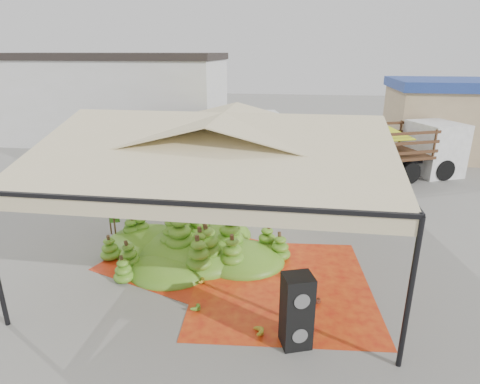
# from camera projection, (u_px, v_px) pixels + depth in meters

# --- Properties ---
(ground) EXTENTS (90.00, 90.00, 0.00)m
(ground) POSITION_uv_depth(u_px,v_px,m) (226.00, 250.00, 11.74)
(ground) COLOR slate
(ground) RESTS_ON ground
(canopy_tent) EXTENTS (8.10, 8.10, 4.00)m
(canopy_tent) POSITION_uv_depth(u_px,v_px,m) (224.00, 139.00, 10.64)
(canopy_tent) COLOR black
(canopy_tent) RESTS_ON ground
(building_white) EXTENTS (14.30, 6.30, 5.40)m
(building_white) POSITION_uv_depth(u_px,v_px,m) (110.00, 98.00, 25.28)
(building_white) COLOR silver
(building_white) RESTS_ON ground
(building_tan) EXTENTS (6.30, 5.30, 4.10)m
(building_tan) POSITION_uv_depth(u_px,v_px,m) (449.00, 118.00, 21.78)
(building_tan) COLOR tan
(building_tan) RESTS_ON ground
(tarp_left) EXTENTS (4.95, 4.84, 0.01)m
(tarp_left) POSITION_uv_depth(u_px,v_px,m) (189.00, 257.00, 11.36)
(tarp_left) COLOR red
(tarp_left) RESTS_ON ground
(tarp_right) EXTENTS (4.69, 4.89, 0.01)m
(tarp_right) POSITION_uv_depth(u_px,v_px,m) (281.00, 284.00, 10.02)
(tarp_right) COLOR #DA5814
(tarp_right) RESTS_ON ground
(banana_heap) EXTENTS (5.81, 4.85, 1.21)m
(banana_heap) POSITION_uv_depth(u_px,v_px,m) (194.00, 234.00, 11.36)
(banana_heap) COLOR #357618
(banana_heap) RESTS_ON ground
(hand_yellow_a) EXTENTS (0.58, 0.52, 0.22)m
(hand_yellow_a) POSITION_uv_depth(u_px,v_px,m) (255.00, 330.00, 8.22)
(hand_yellow_a) COLOR #AD8322
(hand_yellow_a) RESTS_ON ground
(hand_yellow_b) EXTENTS (0.54, 0.48, 0.20)m
(hand_yellow_b) POSITION_uv_depth(u_px,v_px,m) (198.00, 280.00, 10.04)
(hand_yellow_b) COLOR #B38D23
(hand_yellow_b) RESTS_ON ground
(hand_red_a) EXTENTS (0.49, 0.47, 0.18)m
(hand_red_a) POSITION_uv_depth(u_px,v_px,m) (314.00, 298.00, 9.31)
(hand_red_a) COLOR #541C13
(hand_red_a) RESTS_ON ground
(hand_red_b) EXTENTS (0.42, 0.35, 0.18)m
(hand_red_b) POSITION_uv_depth(u_px,v_px,m) (283.00, 273.00, 10.36)
(hand_red_b) COLOR #551C13
(hand_red_b) RESTS_ON ground
(hand_green) EXTENTS (0.50, 0.43, 0.20)m
(hand_green) POSITION_uv_depth(u_px,v_px,m) (193.00, 305.00, 9.03)
(hand_green) COLOR #3B7117
(hand_green) RESTS_ON ground
(hanging_bunches) EXTENTS (3.24, 0.24, 0.20)m
(hanging_bunches) POSITION_uv_depth(u_px,v_px,m) (235.00, 160.00, 11.30)
(hanging_bunches) COLOR #357217
(hanging_bunches) RESTS_ON ground
(speaker_stack) EXTENTS (0.69, 0.65, 1.55)m
(speaker_stack) POSITION_uv_depth(u_px,v_px,m) (297.00, 311.00, 7.74)
(speaker_stack) COLOR black
(speaker_stack) RESTS_ON ground
(banana_leaves) EXTENTS (0.96, 1.36, 3.70)m
(banana_leaves) POSITION_uv_depth(u_px,v_px,m) (110.00, 239.00, 12.46)
(banana_leaves) COLOR #2C6C1C
(banana_leaves) RESTS_ON ground
(vendor) EXTENTS (0.62, 0.46, 1.54)m
(vendor) POSITION_uv_depth(u_px,v_px,m) (278.00, 176.00, 16.14)
(vendor) COLOR gray
(vendor) RESTS_ON ground
(truck_left) EXTENTS (7.88, 4.38, 2.57)m
(truck_left) POSITION_uv_depth(u_px,v_px,m) (211.00, 134.00, 20.08)
(truck_left) COLOR #4D3219
(truck_left) RESTS_ON ground
(truck_right) EXTENTS (7.41, 4.97, 2.42)m
(truck_right) POSITION_uv_depth(u_px,v_px,m) (392.00, 145.00, 18.10)
(truck_right) COLOR #53301B
(truck_right) RESTS_ON ground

